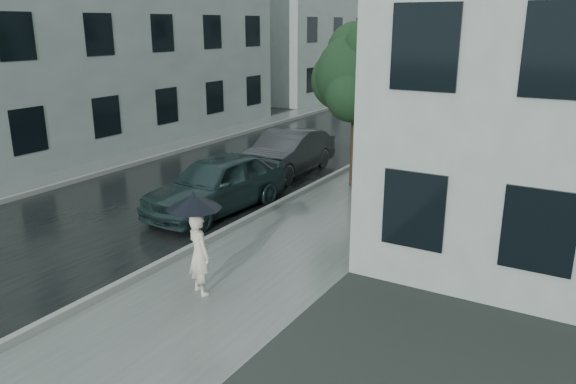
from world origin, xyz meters
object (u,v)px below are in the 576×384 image
Objects in this scene: car_far at (287,152)px; street_tree at (358,74)px; pedestrian at (199,254)px; car_near at (217,183)px; lamp_post at (382,85)px.

street_tree is at bearing -4.28° from car_far.
pedestrian is at bearing -71.69° from car_far.
car_far is (-2.57, 0.12, -2.76)m from street_tree.
car_near is at bearing -117.31° from street_tree.
lamp_post reaches higher than car_near.
car_far is (-1.63, -4.42, -1.97)m from lamp_post.
car_near is 4.43m from car_far.
pedestrian is 4.96m from car_near.
car_near is 1.01× the size of car_far.
street_tree is 3.77m from car_far.
car_far is at bearing -46.42° from pedestrian.
street_tree is 1.13× the size of car_far.
car_near is at bearing -32.79° from pedestrian.
street_tree is at bearing -62.80° from pedestrian.
car_far is at bearing -110.51° from lamp_post.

